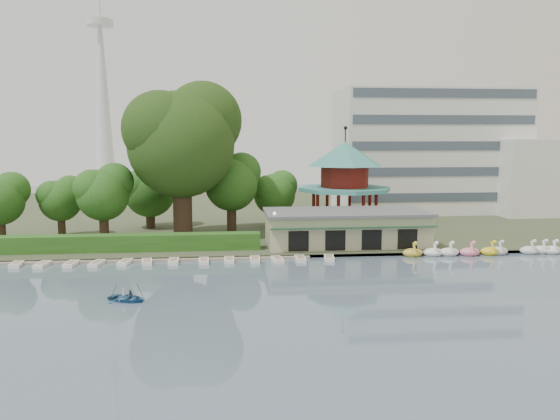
{
  "coord_description": "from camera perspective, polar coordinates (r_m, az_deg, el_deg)",
  "views": [
    {
      "loc": [
        -3.59,
        -38.96,
        12.51
      ],
      "look_at": [
        2.0,
        18.0,
        5.0
      ],
      "focal_mm": 35.0,
      "sensor_mm": 36.0,
      "label": 1
    }
  ],
  "objects": [
    {
      "name": "hedge",
      "position": [
        61.57,
        -16.21,
        -3.32
      ],
      "size": [
        30.0,
        2.0,
        1.8
      ],
      "primitive_type": "cube",
      "color": "#2B5D1C",
      "rests_on": "shore"
    },
    {
      "name": "boathouse",
      "position": [
        63.24,
        6.88,
        -1.81
      ],
      "size": [
        18.6,
        9.39,
        3.9
      ],
      "color": "#B4AF89",
      "rests_on": "shore"
    },
    {
      "name": "office_building",
      "position": [
        95.18,
        16.87,
        5.48
      ],
      "size": [
        38.0,
        18.0,
        20.0
      ],
      "color": "silver",
      "rests_on": "shore"
    },
    {
      "name": "embankment",
      "position": [
        57.71,
        -1.92,
        -4.9
      ],
      "size": [
        220.0,
        0.6,
        0.3
      ],
      "primitive_type": "cube",
      "color": "gray",
      "rests_on": "ground"
    },
    {
      "name": "pavilion",
      "position": [
        72.82,
        6.78,
        3.47
      ],
      "size": [
        12.4,
        12.4,
        13.5
      ],
      "color": "#B4AF89",
      "rests_on": "shore"
    },
    {
      "name": "small_trees",
      "position": [
        71.56,
        -12.84,
        2.1
      ],
      "size": [
        39.3,
        16.56,
        10.33
      ],
      "color": "#3A281C",
      "rests_on": "shore"
    },
    {
      "name": "dock",
      "position": [
        58.12,
        -13.85,
        -5.05
      ],
      "size": [
        34.0,
        1.6,
        0.24
      ],
      "primitive_type": "cube",
      "color": "gray",
      "rests_on": "ground"
    },
    {
      "name": "broadcast_tower",
      "position": [
        184.29,
        -18.14,
        13.8
      ],
      "size": [
        8.0,
        8.0,
        96.0
      ],
      "color": "silver",
      "rests_on": "ground"
    },
    {
      "name": "rowboat_with_passengers",
      "position": [
        44.34,
        -15.69,
        -8.59
      ],
      "size": [
        5.23,
        4.62,
        2.01
      ],
      "color": "#2D6492",
      "rests_on": "ground"
    },
    {
      "name": "big_tree",
      "position": [
        67.37,
        -10.15,
        7.57
      ],
      "size": [
        14.15,
        13.19,
        19.16
      ],
      "color": "#3A281C",
      "rests_on": "shore"
    },
    {
      "name": "shore",
      "position": [
        91.85,
        -3.32,
        -0.24
      ],
      "size": [
        220.0,
        70.0,
        0.4
      ],
      "primitive_type": "cube",
      "color": "#424930",
      "rests_on": "ground"
    },
    {
      "name": "swan_boats",
      "position": [
        63.36,
        20.78,
        -4.04
      ],
      "size": [
        17.78,
        2.1,
        1.92
      ],
      "color": "gold",
      "rests_on": "ground"
    },
    {
      "name": "moored_rowboats",
      "position": [
        56.52,
        -12.12,
        -5.29
      ],
      "size": [
        35.26,
        2.79,
        0.36
      ],
      "color": "white",
      "rests_on": "ground"
    },
    {
      "name": "ground_plane",
      "position": [
        41.07,
        -0.33,
        -10.26
      ],
      "size": [
        220.0,
        220.0,
        0.0
      ],
      "primitive_type": "plane",
      "color": "slate",
      "rests_on": "ground"
    },
    {
      "name": "lamp_post",
      "position": [
        58.9,
        -0.58,
        -1.48
      ],
      "size": [
        0.36,
        0.36,
        4.28
      ],
      "color": "black",
      "rests_on": "shore"
    }
  ]
}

